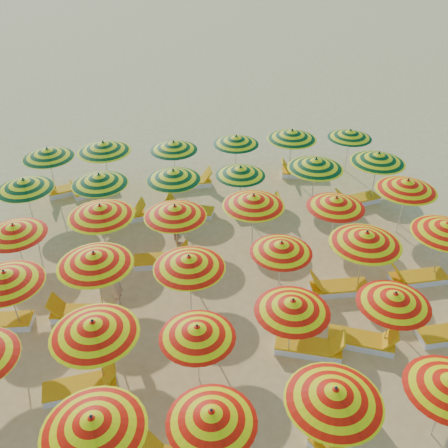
{
  "coord_description": "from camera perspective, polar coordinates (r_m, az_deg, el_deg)",
  "views": [
    {
      "loc": [
        -1.94,
        -11.78,
        9.92
      ],
      "look_at": [
        0.0,
        0.5,
        1.6
      ],
      "focal_mm": 40.0,
      "sensor_mm": 36.0,
      "label": 1
    }
  ],
  "objects": [
    {
      "name": "umbrella_10",
      "position": [
        12.91,
        18.92,
        -8.07
      ],
      "size": [
        2.32,
        2.32,
        1.92
      ],
      "color": "silver",
      "rests_on": "ground"
    },
    {
      "name": "umbrella_32",
      "position": [
        19.6,
        -5.78,
        8.89
      ],
      "size": [
        2.02,
        2.02,
        1.96
      ],
      "color": "silver",
      "rests_on": "ground"
    },
    {
      "name": "umbrella_27",
      "position": [
        17.77,
        1.9,
        6.07
      ],
      "size": [
        2.13,
        2.13,
        1.89
      ],
      "color": "silver",
      "rests_on": "ground"
    },
    {
      "name": "umbrella_28",
      "position": [
        18.11,
        10.45,
        6.82
      ],
      "size": [
        2.26,
        2.26,
        2.13
      ],
      "color": "silver",
      "rests_on": "ground"
    },
    {
      "name": "umbrella_17",
      "position": [
        15.72,
        24.12,
        -0.41
      ],
      "size": [
        2.58,
        2.58,
        2.1
      ],
      "color": "silver",
      "rests_on": "ground"
    },
    {
      "name": "umbrella_3",
      "position": [
        10.39,
        12.54,
        -18.55
      ],
      "size": [
        2.6,
        2.6,
        2.08
      ],
      "color": "silver",
      "rests_on": "ground"
    },
    {
      "name": "lounger_10",
      "position": [
        15.24,
        12.87,
        -7.13
      ],
      "size": [
        1.75,
        0.64,
        0.69
      ],
      "rotation": [
        0.0,
        0.0,
        3.11
      ],
      "color": "white",
      "rests_on": "ground"
    },
    {
      "name": "lounger_17",
      "position": [
        20.57,
        -17.25,
        3.8
      ],
      "size": [
        1.83,
        1.08,
        0.69
      ],
      "rotation": [
        0.0,
        0.0,
        3.45
      ],
      "color": "white",
      "rests_on": "ground"
    },
    {
      "name": "umbrella_34",
      "position": [
        20.31,
        7.77,
        10.09
      ],
      "size": [
        2.27,
        2.27,
        2.11
      ],
      "color": "silver",
      "rests_on": "ground"
    },
    {
      "name": "umbrella_9",
      "position": [
        12.11,
        7.85,
        -9.23
      ],
      "size": [
        2.26,
        2.26,
        1.95
      ],
      "color": "silver",
      "rests_on": "ground"
    },
    {
      "name": "lounger_12",
      "position": [
        16.01,
        -7.03,
        -4.11
      ],
      "size": [
        1.76,
        0.65,
        0.69
      ],
      "rotation": [
        0.0,
        0.0,
        -0.04
      ],
      "color": "white",
      "rests_on": "ground"
    },
    {
      "name": "lounger_16",
      "position": [
        19.6,
        14.88,
        2.65
      ],
      "size": [
        1.81,
        0.92,
        0.69
      ],
      "rotation": [
        0.0,
        0.0,
        3.35
      ],
      "color": "white",
      "rests_on": "ground"
    },
    {
      "name": "umbrella_29",
      "position": [
        19.09,
        17.23,
        7.26
      ],
      "size": [
        2.2,
        2.2,
        2.12
      ],
      "color": "silver",
      "rests_on": "ground"
    },
    {
      "name": "umbrella_15",
      "position": [
        14.01,
        6.58,
        -2.66
      ],
      "size": [
        1.95,
        1.95,
        1.88
      ],
      "color": "silver",
      "rests_on": "ground"
    },
    {
      "name": "umbrella_16",
      "position": [
        14.41,
        15.95,
        -1.54
      ],
      "size": [
        2.55,
        2.55,
        2.15
      ],
      "color": "silver",
      "rests_on": "ground"
    },
    {
      "name": "umbrella_19",
      "position": [
        15.5,
        -13.94,
        1.49
      ],
      "size": [
        2.15,
        2.15,
        2.15
      ],
      "color": "silver",
      "rests_on": "ground"
    },
    {
      "name": "umbrella_13",
      "position": [
        13.54,
        -14.6,
        -3.86
      ],
      "size": [
        2.37,
        2.37,
        2.15
      ],
      "color": "silver",
      "rests_on": "ground"
    },
    {
      "name": "beachgoer_a",
      "position": [
        14.48,
        -12.4,
        -6.47
      ],
      "size": [
        0.49,
        0.62,
        1.5
      ],
      "primitive_type": "imported",
      "rotation": [
        0.0,
        0.0,
        4.99
      ],
      "color": "tan",
      "rests_on": "ground"
    },
    {
      "name": "umbrella_26",
      "position": [
        17.34,
        -5.81,
        5.62
      ],
      "size": [
        2.32,
        2.32,
        2.03
      ],
      "color": "silver",
      "rests_on": "ground"
    },
    {
      "name": "umbrella_8",
      "position": [
        11.51,
        -3.09,
        -12.18
      ],
      "size": [
        2.06,
        2.06,
        1.88
      ],
      "color": "silver",
      "rests_on": "ground"
    },
    {
      "name": "umbrella_30",
      "position": [
        19.88,
        -19.5,
        7.66
      ],
      "size": [
        2.32,
        2.32,
        2.04
      ],
      "color": "silver",
      "rests_on": "ground"
    },
    {
      "name": "umbrella_21",
      "position": [
        15.67,
        3.39,
        2.72
      ],
      "size": [
        2.07,
        2.07,
        2.1
      ],
      "color": "silver",
      "rests_on": "ground"
    },
    {
      "name": "umbrella_35",
      "position": [
        21.28,
        14.22,
        9.94
      ],
      "size": [
        2.33,
        2.33,
        1.9
      ],
      "color": "silver",
      "rests_on": "ground"
    },
    {
      "name": "ground",
      "position": [
        15.52,
        0.29,
        -5.93
      ],
      "size": [
        120.0,
        120.0,
        0.0
      ],
      "primitive_type": "plane",
      "color": "#EFC26A",
      "rests_on": "ground"
    },
    {
      "name": "umbrella_25",
      "position": [
        17.47,
        -14.06,
        5.0
      ],
      "size": [
        1.96,
        1.96,
        2.05
      ],
      "color": "silver",
      "rests_on": "ground"
    },
    {
      "name": "umbrella_7",
      "position": [
        11.62,
        -14.68,
        -11.41
      ],
      "size": [
        2.46,
        2.46,
        2.14
      ],
      "color": "silver",
      "rests_on": "ground"
    },
    {
      "name": "lounger_13",
      "position": [
        18.31,
        -11.5,
        0.78
      ],
      "size": [
        1.81,
        0.89,
        0.69
      ],
      "rotation": [
        0.0,
        0.0,
        0.19
      ],
      "color": "white",
      "rests_on": "ground"
    },
    {
      "name": "lounger_18",
      "position": [
        20.28,
        -14.64,
        3.8
      ],
      "size": [
        1.82,
        1.19,
        0.69
      ],
      "rotation": [
        0.0,
        0.0,
        3.53
      ],
      "color": "white",
      "rests_on": "ground"
    },
    {
      "name": "umbrella_2",
      "position": [
        10.1,
        -1.43,
        -21.12
      ],
      "size": [
        2.31,
        2.31,
        1.88
      ],
      "color": "silver",
      "rests_on": "ground"
    },
    {
      "name": "lounger_9",
      "position": [
        14.62,
        -16.01,
        -9.81
      ],
      "size": [
        1.81,
        0.87,
        0.69
      ],
      "rotation": [
        0.0,
        0.0,
        2.97
      ],
      "color": "white",
      "rests_on": "ground"
    },
    {
      "name": "umbrella_23",
      "position": [
        17.5,
        20.21,
        4.19
      ],
      "size": [
        2.41,
        2.41,
        2.13
      ],
      "color": "silver",
      "rests_on": "ground"
    },
    {
      "name": "umbrella_14",
      "position": [
        13.17,
        -4.01,
        -4.35
      ],
      "size": [
        2.46,
        2.46,
        2.05
      ],
      "color": "silver",
      "rests_on": "ground"
    },
    {
      "name": "lounger_14",
      "position": [
        18.37,
        -4.01,
        1.57
      ],
      "size": [
        1.83,
        1.16,
        0.69
      ],
      "rotation": [
        0.0,
        0.0,
        2.78
      ],
      "color": "white",
      "rests_on": "ground"
    },
    {
      "name": "umbrella_31",
      "position": [
        19.55,
        -13.6,
        8.59
      ],
      "size": [
        2.14,
        2.14,
        2.16
      ],
      "color": "silver",
      "rests_on": "ground"
    },
    {
      "name": "lounger_19",
      "position": [
        20.17,
        -3.79,
        4.74
      ],
      "size": [
        1.76,
        0.66,
        0.69
      ],
      "rotation": [
        0.0,
        0.0,
        0.05
      ],
      "color": "white",
      "rests_on": "ground"
    },
    {
      "name": "lounger_5",
      "position": [
        13.39,
        9.82,
        -13.73
      ],
      "size": [
        1.83,
        1.14,
        0.69
      ],
      "rotation": [
        0.0,
        0.0,
        -0.35
      ],
      "color": "white",
      "rests_on": "ground"
    },
    {
      "name": "lounger_11",
      "position": [
        16.29,
        21.15,
        -5.77
      ],
      "size": [
        1.74,
        0.6,
        0.69
      ],
      "rotation": [
        0.0,
        0.0,
        3.15
      ],
      "color": "white",
      "rests_on": "ground"
    },
    {
      "name": "lounger_20",
      "position": [
        21.13,
        8.79,
        5.83
      ],
      "size": [
        1.81,
        0.91,
        0.69
      ],
      "rotation": [
        0.0,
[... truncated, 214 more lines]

